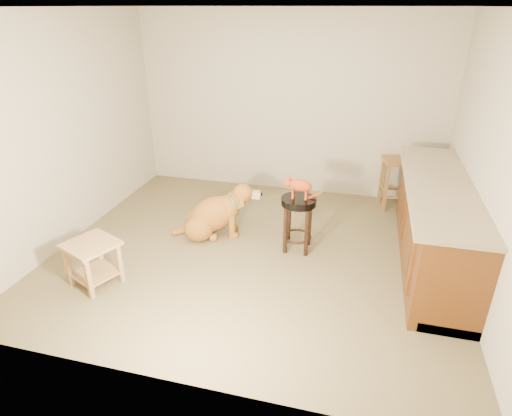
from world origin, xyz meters
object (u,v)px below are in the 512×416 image
(golden_retriever, at_px, (214,215))
(tabby_kitten, at_px, (299,186))
(side_table, at_px, (93,257))
(padded_stool, at_px, (298,213))
(wood_stool, at_px, (395,183))

(golden_retriever, distance_m, tabby_kitten, 1.18)
(side_table, bearing_deg, golden_retriever, 57.36)
(padded_stool, distance_m, side_table, 2.25)
(wood_stool, height_order, tabby_kitten, tabby_kitten)
(side_table, xyz_separation_m, tabby_kitten, (1.88, 1.21, 0.49))
(golden_retriever, bearing_deg, wood_stool, 15.26)
(side_table, height_order, golden_retriever, golden_retriever)
(wood_stool, distance_m, side_table, 4.05)
(wood_stool, height_order, side_table, wood_stool)
(tabby_kitten, bearing_deg, golden_retriever, 174.89)
(padded_stool, bearing_deg, tabby_kitten, 175.02)
(padded_stool, relative_size, golden_retriever, 0.60)
(side_table, xyz_separation_m, golden_retriever, (0.83, 1.29, -0.05))
(wood_stool, bearing_deg, padded_stool, -126.84)
(padded_stool, distance_m, tabby_kitten, 0.34)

